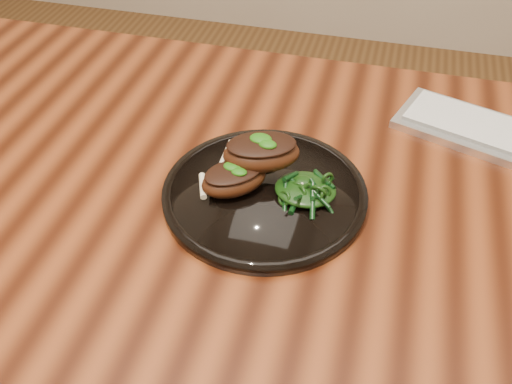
% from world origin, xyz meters
% --- Properties ---
extents(desk, '(1.60, 0.80, 0.75)m').
position_xyz_m(desk, '(0.00, 0.00, 0.67)').
color(desk, black).
rests_on(desk, ground).
extents(plate, '(0.28, 0.28, 0.02)m').
position_xyz_m(plate, '(-0.03, -0.01, 0.76)').
color(plate, black).
rests_on(plate, desk).
extents(lamb_chop_front, '(0.11, 0.10, 0.04)m').
position_xyz_m(lamb_chop_front, '(-0.07, -0.02, 0.79)').
color(lamb_chop_front, '#3D1B0B').
rests_on(lamb_chop_front, plate).
extents(lamb_chop_back, '(0.12, 0.10, 0.05)m').
position_xyz_m(lamb_chop_back, '(-0.04, 0.02, 0.81)').
color(lamb_chop_back, '#3D1B0B').
rests_on(lamb_chop_back, plate).
extents(herb_smear, '(0.08, 0.05, 0.00)m').
position_xyz_m(herb_smear, '(-0.07, 0.05, 0.77)').
color(herb_smear, '#114907').
rests_on(herb_smear, plate).
extents(greens_heap, '(0.08, 0.08, 0.03)m').
position_xyz_m(greens_heap, '(0.02, -0.00, 0.78)').
color(greens_heap, black).
rests_on(greens_heap, plate).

